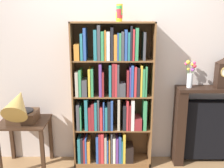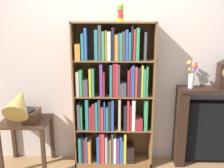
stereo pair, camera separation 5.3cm
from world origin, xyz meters
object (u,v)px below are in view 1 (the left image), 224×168
Objects in this scene: bookshelf at (112,101)px; side_table_left at (26,132)px; flower_vase at (191,74)px; fireplace_mantel at (220,126)px; gramophone at (21,107)px; cup_stack at (120,13)px.

bookshelf is 1.16m from side_table_left.
flower_vase is at bearing 3.37° from side_table_left.
flower_vase reaches higher than fireplace_mantel.
bookshelf is at bearing 9.91° from gramophone.
gramophone is at bearing -170.09° from bookshelf.
side_table_left is at bearing 90.00° from gramophone.
fireplace_mantel is at bearing 5.36° from gramophone.
gramophone is at bearing -173.95° from flower_vase.
bookshelf reaches higher than side_table_left.
side_table_left is 1.26× the size of gramophone.
gramophone is (-1.09, -0.19, -0.01)m from bookshelf.
cup_stack is 0.38× the size of gramophone.
cup_stack is at bearing 4.17° from side_table_left.
gramophone reaches higher than fireplace_mantel.
bookshelf is 9.54× the size of cup_stack.
side_table_left is (-1.19, -0.09, -1.46)m from cup_stack.
side_table_left is 0.38m from gramophone.
bookshelf reaches higher than flower_vase.
cup_stack is 1.15m from flower_vase.
bookshelf is 2.87× the size of side_table_left.
flower_vase is at bearing 2.31° from cup_stack.
flower_vase is at bearing 1.72° from bookshelf.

